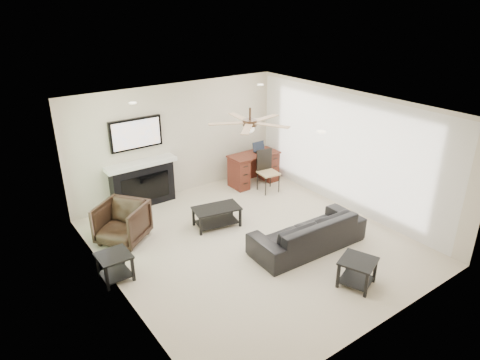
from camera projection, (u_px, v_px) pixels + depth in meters
The scene contains 10 objects.
room_shell at pixel (259, 153), 7.39m from camera, with size 5.50×5.54×2.52m.
sofa at pixel (308, 232), 7.62m from camera, with size 2.13×0.83×0.62m, color black.
armchair at pixel (122, 223), 7.80m from camera, with size 0.80×0.82×0.75m, color black.
coffee_table at pixel (217, 217), 8.38m from camera, with size 0.90×0.50×0.40m, color black.
end_table_near at pixel (357, 273), 6.65m from camera, with size 0.52×0.52×0.45m, color black.
end_table_left at pixel (115, 267), 6.79m from camera, with size 0.50×0.50×0.45m, color black.
fireplace_unit at pixel (141, 164), 8.92m from camera, with size 1.52×0.34×1.91m, color black.
desk at pixel (254, 169), 10.22m from camera, with size 1.22×0.56×0.76m, color #401C10.
desk_chair at pixel (268, 172), 9.77m from camera, with size 0.42×0.44×0.97m, color black.
laptop at pixel (261, 148), 10.11m from camera, with size 0.33×0.24×0.23m, color black.
Camera 1 is at (-4.16, -5.38, 4.19)m, focal length 32.00 mm.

